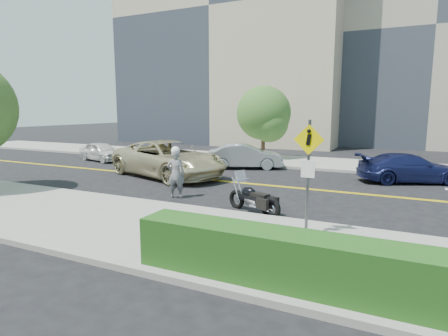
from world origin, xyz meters
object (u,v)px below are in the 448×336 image
(suv, at_px, (168,159))
(parked_car_white, at_px, (101,152))
(pedestrian_sign, at_px, (308,166))
(motorcycle, at_px, (254,193))
(parked_car_blue, at_px, (409,168))
(motorcyclist, at_px, (176,172))
(parked_car_silver, at_px, (245,156))

(suv, bearing_deg, parked_car_white, 86.55)
(pedestrian_sign, relative_size, parked_car_white, 0.82)
(motorcycle, xyz_separation_m, suv, (-6.36, 4.39, 0.24))
(suv, distance_m, parked_car_blue, 11.62)
(motorcyclist, height_order, parked_car_white, motorcyclist)
(parked_car_white, height_order, parked_car_silver, parked_car_silver)
(parked_car_silver, distance_m, parked_car_blue, 8.56)
(parked_car_blue, bearing_deg, pedestrian_sign, 141.53)
(parked_car_white, xyz_separation_m, parked_car_silver, (9.81, 1.20, 0.09))
(pedestrian_sign, height_order, parked_car_blue, pedestrian_sign)
(motorcycle, relative_size, parked_car_blue, 0.47)
(pedestrian_sign, height_order, suv, pedestrian_sign)
(motorcyclist, distance_m, parked_car_silver, 7.92)
(motorcyclist, height_order, parked_car_blue, motorcyclist)
(motorcyclist, distance_m, parked_car_blue, 10.99)
(pedestrian_sign, bearing_deg, parked_car_silver, 120.30)
(motorcycle, bearing_deg, motorcyclist, -167.68)
(motorcycle, bearing_deg, parked_car_silver, 137.51)
(suv, xyz_separation_m, parked_car_blue, (11.02, 3.67, -0.24))
(motorcyclist, xyz_separation_m, parked_car_white, (-10.23, 6.70, -0.38))
(parked_car_silver, bearing_deg, motorcyclist, 159.48)
(pedestrian_sign, xyz_separation_m, parked_car_white, (-15.88, 9.19, -1.34))
(parked_car_white, bearing_deg, motorcyclist, -109.28)
(parked_car_white, distance_m, parked_car_silver, 9.89)
(pedestrian_sign, bearing_deg, motorcycle, 140.20)
(pedestrian_sign, relative_size, motorcycle, 1.35)
(parked_car_silver, bearing_deg, motorcycle, -179.14)
(pedestrian_sign, bearing_deg, parked_car_white, 149.96)
(motorcycle, xyz_separation_m, parked_car_white, (-13.70, 7.36, -0.05))
(motorcyclist, relative_size, motorcycle, 0.91)
(pedestrian_sign, distance_m, motorcyclist, 6.25)
(parked_car_blue, bearing_deg, parked_car_silver, 62.19)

